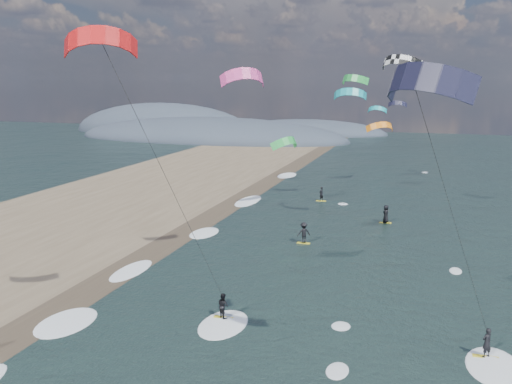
% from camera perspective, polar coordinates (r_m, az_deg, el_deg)
% --- Properties ---
extents(wet_sand_strip, '(3.00, 240.00, 0.00)m').
position_cam_1_polar(wet_sand_strip, '(38.79, -16.86, -9.76)').
color(wet_sand_strip, '#382D23').
rests_on(wet_sand_strip, ground).
extents(coastal_hills, '(80.00, 41.00, 15.00)m').
position_cam_1_polar(coastal_hills, '(139.05, -5.29, 5.67)').
color(coastal_hills, '#3D4756').
rests_on(coastal_hills, ground).
extents(kitesurfer_near_a, '(7.61, 9.12, 14.76)m').
position_cam_1_polar(kitesurfer_near_a, '(23.72, 17.30, 3.78)').
color(kitesurfer_near_a, yellow).
rests_on(kitesurfer_near_a, ground).
extents(kitesurfer_near_b, '(6.88, 8.70, 16.40)m').
position_cam_1_polar(kitesurfer_near_b, '(28.30, -10.81, 4.46)').
color(kitesurfer_near_b, yellow).
rests_on(kitesurfer_near_b, ground).
extents(far_kitesurfers, '(8.93, 17.92, 1.82)m').
position_cam_1_polar(far_kitesurfers, '(52.73, 7.82, -2.77)').
color(far_kitesurfers, yellow).
rests_on(far_kitesurfers, ground).
extents(bg_kite_field, '(14.01, 75.55, 9.24)m').
position_cam_1_polar(bg_kite_field, '(71.60, 10.44, 8.94)').
color(bg_kite_field, teal).
rests_on(bg_kite_field, ground).
extents(shoreline_surf, '(2.40, 79.40, 0.11)m').
position_cam_1_polar(shoreline_surf, '(41.95, -11.81, -7.90)').
color(shoreline_surf, white).
rests_on(shoreline_surf, ground).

